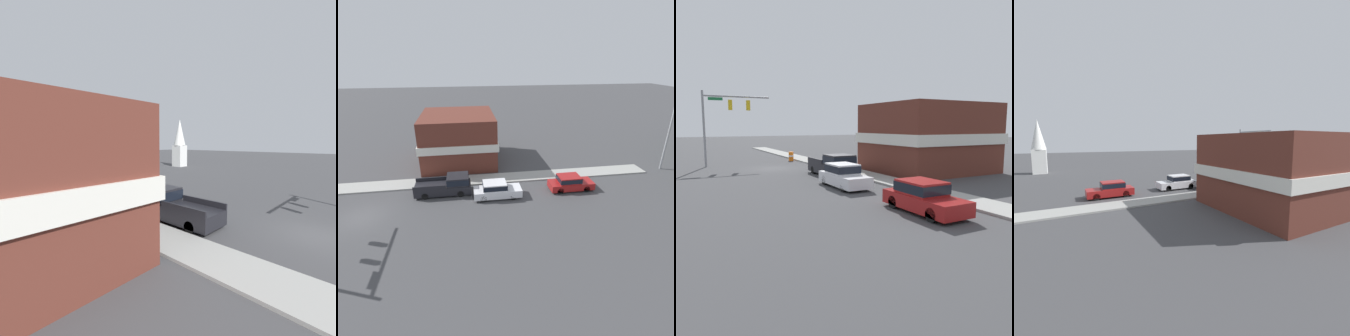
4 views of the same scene
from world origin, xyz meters
The scene contains 6 objects.
ground_plane centered at (0.00, 0.00, 0.00)m, with size 200.00×200.00×0.00m, color #424244.
sidewalk_curb centered at (-5.70, 0.00, 0.07)m, with size 2.40×60.00×0.14m.
car_lead centered at (-1.71, 11.87, 0.82)m, with size 1.82×4.60×1.60m.
car_second_ahead centered at (-2.08, 19.53, 0.80)m, with size 1.85×4.48×1.54m.
pickup_truck_parked centered at (-3.25, 7.23, 0.92)m, with size 2.10×5.46×1.87m.
corner_brick_building centered at (-12.27, 8.36, 3.06)m, with size 10.04×9.11×6.12m.
Camera 2 is at (20.64, 9.25, 12.84)m, focal length 28.00 mm.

